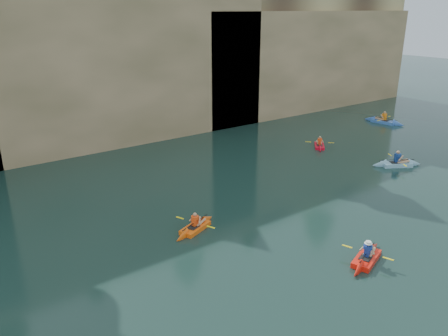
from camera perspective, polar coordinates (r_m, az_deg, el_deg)
ground at (r=16.46m, az=15.66°, el=-16.66°), size 160.00×160.00×0.00m
cliff at (r=39.45m, az=-20.31°, el=13.61°), size 70.00×16.00×12.00m
cliff_slab_center at (r=33.20m, az=-13.13°, el=12.77°), size 24.00×2.40×11.40m
cliff_slab_east at (r=44.97m, az=11.70°, el=13.68°), size 26.00×2.40×9.84m
sea_cave_center at (r=31.53m, az=-22.11°, el=3.82°), size 3.50×1.00×3.20m
sea_cave_east at (r=37.04m, az=-0.77°, el=8.59°), size 5.00×1.00×4.50m
main_kayaker at (r=18.95m, az=18.11°, el=-11.10°), size 3.08×1.99×1.12m
kayaker_orange at (r=20.42m, az=-3.79°, el=-7.72°), size 2.89×2.03×1.08m
kayaker_ltblue_near at (r=30.50m, az=21.61°, el=0.52°), size 3.23×2.34×1.30m
kayaker_red_far at (r=33.07m, az=12.35°, el=2.90°), size 2.41×2.45×1.03m
kayaker_blue_east at (r=41.75m, az=20.14°, el=5.74°), size 2.56×3.80×1.33m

